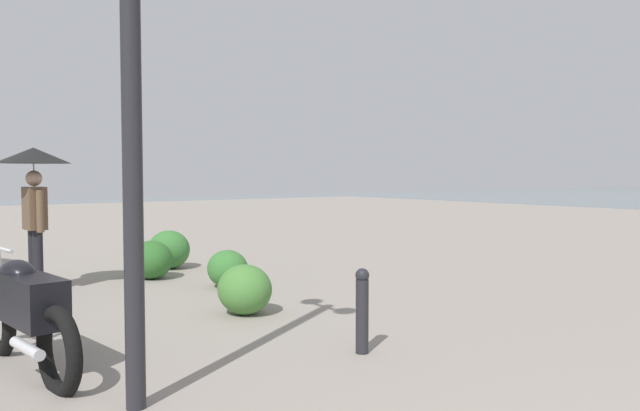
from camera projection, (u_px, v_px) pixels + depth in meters
The scene contains 7 objects.
motorcycle at pixel (25, 311), 5.31m from camera, with size 2.17×0.45×1.06m.
pedestrian at pixel (34, 178), 8.77m from camera, with size 1.00×1.00×2.03m.
bollard_mid at pixel (362, 309), 5.80m from camera, with size 0.13×0.13×0.79m.
shrub_low at pixel (169, 250), 10.99m from camera, with size 0.79×0.71×0.67m.
shrub_round at pixel (151, 260), 9.91m from camera, with size 0.71×0.64×0.61m.
shrub_wide at pixel (228, 269), 9.18m from camera, with size 0.64×0.58×0.55m.
shrub_tall at pixel (245, 289), 7.42m from camera, with size 0.70×0.63×0.59m.
Camera 1 is at (0.22, 2.95, 1.67)m, focal length 35.22 mm.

